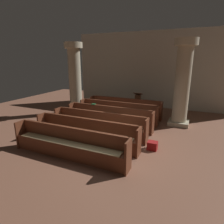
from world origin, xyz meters
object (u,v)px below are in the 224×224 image
Objects in this scene: hymn_book at (94,104)px; kneeler_box_red at (152,146)px; lectern at (138,103)px; pillar_aisle_side at (182,82)px; pillar_far_side at (75,77)px; pew_row_4 at (85,132)px; pew_row_2 at (109,117)px; pew_row_0 at (124,107)px; pew_row_5 at (68,142)px; pew_row_3 at (98,123)px; pew_row_1 at (117,111)px.

hymn_book is 0.63× the size of kneeler_box_red.
kneeler_box_red is at bearing -26.55° from hymn_book.
kneeler_box_red is (1.88, -4.52, -0.31)m from lectern.
pillar_far_side is (-5.49, -0.15, 0.00)m from pillar_aisle_side.
lectern is (0.35, 5.11, -0.04)m from pew_row_4.
pew_row_4 is 2.34m from hymn_book.
pillar_far_side is 11.69× the size of kneeler_box_red.
lectern is at bearing 83.78° from pew_row_2.
pillar_far_side is at bearing -170.56° from pew_row_0.
hymn_book is (-0.86, 3.10, 0.43)m from pew_row_5.
pew_row_5 is 1.04× the size of pillar_far_side.
pew_row_3 is at bearing -94.77° from lectern.
pillar_aisle_side and pillar_far_side have the same top height.
kneeler_box_red is at bearing 14.80° from pew_row_4.
lectern reaches higher than hymn_book.
pillar_far_side is at bearing 137.89° from pew_row_3.
pew_row_5 is (0.00, -2.91, 0.00)m from pew_row_2.
pew_row_0 is at bearing 90.00° from pew_row_5.
hymn_book is at bearing -137.96° from pew_row_1.
pew_row_0 is 1.00× the size of pew_row_3.
lectern reaches higher than kneeler_box_red.
lectern is (0.35, 3.17, -0.04)m from pew_row_2.
pew_row_5 is (0.00, -4.85, 0.00)m from pew_row_0.
pew_row_0 is 3.88m from pew_row_4.
pew_row_0 is at bearing 90.00° from pew_row_3.
pillar_far_side reaches higher than pew_row_2.
pew_row_4 is 12.17× the size of kneeler_box_red.
pillar_aisle_side is (2.77, 1.64, 1.45)m from pew_row_2.
pew_row_2 is 12.17× the size of kneeler_box_red.
pillar_aisle_side is (2.77, 2.61, 1.45)m from pew_row_3.
lectern reaches higher than pew_row_4.
pillar_aisle_side is 1.00× the size of pillar_far_side.
pillar_aisle_side reaches higher than kneeler_box_red.
pew_row_4 is at bearing -93.87° from lectern.
pew_row_4 is 4.61m from pillar_far_side.
pew_row_0 is 3.60× the size of lectern.
lectern is 4.91m from kneeler_box_red.
hymn_book is at bearing -158.30° from pillar_aisle_side.
pew_row_2 is at bearing -90.00° from pew_row_1.
pew_row_5 is 5.37m from pillar_far_side.
pillar_far_side is at bearing -178.44° from pillar_aisle_side.
pillar_aisle_side is 5.49m from pillar_far_side.
pew_row_5 is at bearing -90.00° from pew_row_1.
kneeler_box_red is at bearing -67.42° from lectern.
kneeler_box_red is at bearing 34.98° from pew_row_5.
pew_row_2 is at bearing -12.56° from hymn_book.
lectern reaches higher than pew_row_2.
pew_row_0 and pew_row_1 have the same top height.
pew_row_0 is 3.99m from kneeler_box_red.
pew_row_3 is at bearing 170.28° from kneeler_box_red.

